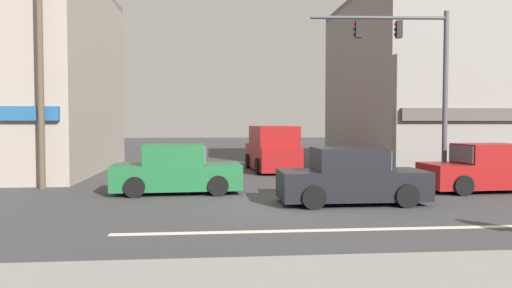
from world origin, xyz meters
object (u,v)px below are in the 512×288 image
object	(u,v)px
sedan_parked_curbside	(177,171)
van_waiting_far	(272,150)
traffic_light_mast	(418,69)
sedan_crossing_rightbound	(351,178)
sedan_crossing_leftbound	(486,170)
street_tree	(445,77)
utility_pole_near_left	(40,65)
utility_pole_far_right	(444,83)

from	to	relation	value
sedan_parked_curbside	van_waiting_far	distance (m)	8.03
traffic_light_mast	sedan_crossing_rightbound	size ratio (longest dim) A/B	1.51
sedan_parked_curbside	traffic_light_mast	bearing A→B (deg)	5.30
traffic_light_mast	sedan_crossing_leftbound	world-z (taller)	traffic_light_mast
traffic_light_mast	sedan_parked_curbside	world-z (taller)	traffic_light_mast
traffic_light_mast	sedan_crossing_rightbound	distance (m)	5.88
sedan_crossing_rightbound	traffic_light_mast	bearing A→B (deg)	44.79
sedan_crossing_leftbound	van_waiting_far	world-z (taller)	van_waiting_far
street_tree	sedan_crossing_leftbound	bearing A→B (deg)	-102.67
utility_pole_near_left	utility_pole_far_right	bearing A→B (deg)	13.99
sedan_crossing_leftbound	sedan_crossing_rightbound	distance (m)	5.54
traffic_light_mast	utility_pole_near_left	bearing A→B (deg)	176.93
sedan_parked_curbside	van_waiting_far	size ratio (longest dim) A/B	0.88
street_tree	sedan_parked_curbside	xyz separation A→B (m)	(-11.42, -4.86, -3.58)
sedan_crossing_rightbound	utility_pole_near_left	bearing A→B (deg)	157.37
utility_pole_near_left	van_waiting_far	bearing A→B (deg)	32.13
van_waiting_far	traffic_light_mast	bearing A→B (deg)	-54.66
utility_pole_far_right	sedan_crossing_rightbound	bearing A→B (deg)	-129.46
sedan_crossing_leftbound	sedan_crossing_rightbound	world-z (taller)	same
street_tree	sedan_crossing_rightbound	bearing A→B (deg)	-130.70
street_tree	sedan_crossing_leftbound	distance (m)	6.62
street_tree	utility_pole_far_right	size ratio (longest dim) A/B	0.79
utility_pole_far_right	sedan_parked_curbside	bearing A→B (deg)	-154.61
street_tree	traffic_light_mast	bearing A→B (deg)	-126.48
utility_pole_near_left	traffic_light_mast	distance (m)	13.09
utility_pole_near_left	van_waiting_far	world-z (taller)	utility_pole_near_left
street_tree	sedan_crossing_leftbound	world-z (taller)	street_tree
sedan_crossing_leftbound	traffic_light_mast	bearing A→B (deg)	143.07
utility_pole_near_left	sedan_parked_curbside	xyz separation A→B (m)	(4.67, -1.48, -3.52)
utility_pole_near_left	sedan_crossing_rightbound	bearing A→B (deg)	-22.63
traffic_light_mast	sedan_crossing_leftbound	xyz separation A→B (m)	(1.79, -1.35, -3.46)
utility_pole_near_left	street_tree	bearing A→B (deg)	11.85
van_waiting_far	sedan_parked_curbside	bearing A→B (deg)	-120.12
sedan_crossing_leftbound	van_waiting_far	distance (m)	9.73
utility_pole_near_left	sedan_crossing_leftbound	distance (m)	15.42
utility_pole_near_left	traffic_light_mast	world-z (taller)	utility_pole_near_left
van_waiting_far	sedan_crossing_rightbound	bearing A→B (deg)	-83.98
utility_pole_far_right	traffic_light_mast	bearing A→B (deg)	-124.77
sedan_parked_curbside	sedan_crossing_leftbound	bearing A→B (deg)	-3.20
utility_pole_near_left	sedan_parked_curbside	size ratio (longest dim) A/B	1.96
traffic_light_mast	sedan_crossing_leftbound	size ratio (longest dim) A/B	1.49
sedan_crossing_rightbound	sedan_parked_curbside	bearing A→B (deg)	152.99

